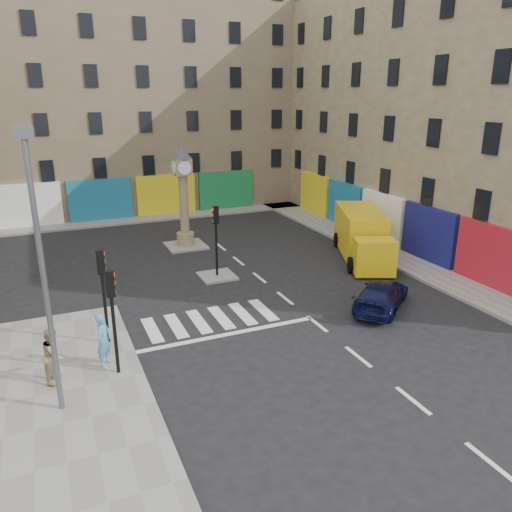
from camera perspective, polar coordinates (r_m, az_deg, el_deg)
ground at (r=20.58m, az=8.40°, el=-8.81°), size 120.00×120.00×0.00m
sidewalk_left at (r=16.32m, az=-24.01°, el=-17.92°), size 7.00×16.00×0.15m
sidewalk_right at (r=32.86m, az=12.24°, el=1.50°), size 2.60×30.00×0.15m
sidewalk_far at (r=39.21m, az=-14.13°, el=4.05°), size 32.00×2.40×0.15m
island_near at (r=26.42m, az=-4.46°, el=-2.29°), size 1.80×1.80×0.12m
island_far at (r=31.86m, az=-8.02°, el=1.18°), size 2.40×2.40×0.12m
building_right at (r=35.66m, az=21.70°, el=14.90°), size 10.00×30.00×16.00m
building_far at (r=43.86m, az=-16.38°, el=16.46°), size 32.00×10.00×17.00m
traffic_light_left_near at (r=17.08m, az=-16.12°, el=-5.50°), size 0.28×0.22×3.70m
traffic_light_left_far at (r=19.30m, az=-17.12°, el=-2.82°), size 0.28×0.22×3.70m
traffic_light_island at (r=25.64m, az=-4.60°, el=3.01°), size 0.28×0.22×3.70m
lamp_post at (r=14.93m, az=-23.29°, el=-0.81°), size 0.50×0.25×8.30m
clock_pillar at (r=31.03m, az=-8.30°, el=7.35°), size 1.20×1.20×6.10m
navy_sedan at (r=23.13m, az=14.11°, el=-4.35°), size 4.48×4.13×1.26m
yellow_van at (r=29.90m, az=12.02°, el=2.35°), size 4.89×7.57×2.66m
pedestrian_blue at (r=18.28m, az=-16.98°, el=-9.16°), size 0.77×0.85×1.95m
pedestrian_tan at (r=17.92m, az=-22.08°, el=-10.43°), size 0.98×1.10×1.89m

